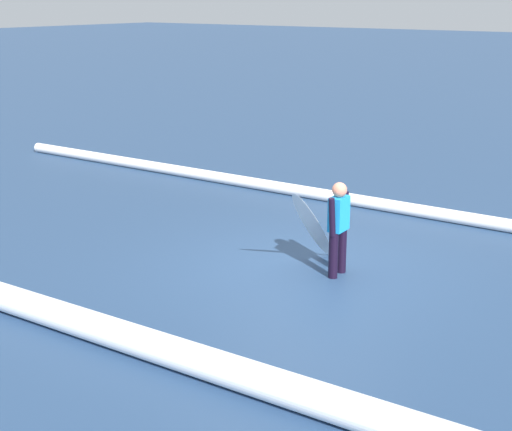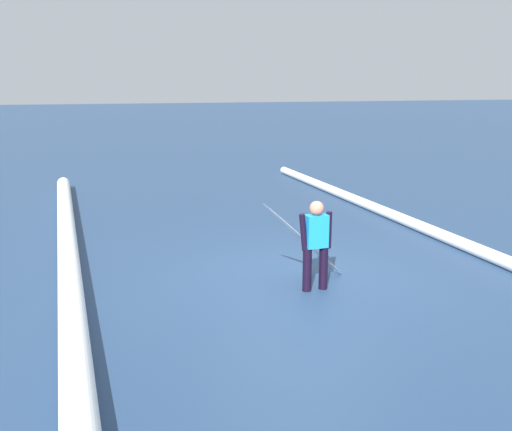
{
  "view_description": "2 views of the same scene",
  "coord_description": "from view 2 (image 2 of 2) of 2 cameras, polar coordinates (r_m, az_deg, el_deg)",
  "views": [
    {
      "loc": [
        -5.83,
        9.28,
        4.0
      ],
      "look_at": [
        -0.08,
        1.37,
        1.17
      ],
      "focal_mm": 53.21,
      "sensor_mm": 36.0,
      "label": 1
    },
    {
      "loc": [
        -8.4,
        3.27,
        3.18
      ],
      "look_at": [
        -0.35,
        0.87,
        1.21
      ],
      "focal_mm": 40.1,
      "sensor_mm": 36.0,
      "label": 2
    }
  ],
  "objects": [
    {
      "name": "surfer",
      "position": [
        8.83,
        6.0,
        -2.52
      ],
      "size": [
        0.22,
        0.55,
        1.42
      ],
      "rotation": [
        0.0,
        0.0,
        4.77
      ],
      "color": "black",
      "rests_on": "ground_plane"
    },
    {
      "name": "wave_crest_midground",
      "position": [
        10.16,
        -18.17,
        -4.62
      ],
      "size": [
        16.63,
        1.0,
        0.36
      ],
      "primitive_type": "cylinder",
      "rotation": [
        0.0,
        1.57,
        0.04
      ],
      "color": "white",
      "rests_on": "ground_plane"
    },
    {
      "name": "ground_plane",
      "position": [
        9.56,
        4.44,
        -6.26
      ],
      "size": [
        161.35,
        161.35,
        0.0
      ],
      "primitive_type": "plane",
      "color": "navy"
    },
    {
      "name": "surfboard",
      "position": [
        9.22,
        4.83,
        -2.51
      ],
      "size": [
        0.56,
        1.56,
        1.4
      ],
      "color": "white",
      "rests_on": "ground_plane"
    }
  ]
}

